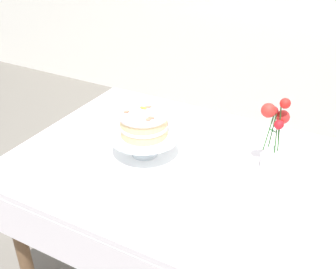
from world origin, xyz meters
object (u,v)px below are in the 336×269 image
object	(u,v)px
flower_vase	(274,140)
layer_cake	(144,123)
cake_stand	(144,138)
dining_table	(181,183)

from	to	relation	value
flower_vase	layer_cake	bearing A→B (deg)	-162.96
layer_cake	cake_stand	bearing A→B (deg)	102.25
dining_table	flower_vase	size ratio (longest dim) A/B	4.43
layer_cake	flower_vase	distance (m)	0.52
cake_stand	layer_cake	distance (m)	0.07
cake_stand	flower_vase	size ratio (longest dim) A/B	0.92
cake_stand	flower_vase	world-z (taller)	flower_vase
dining_table	layer_cake	distance (m)	0.30
cake_stand	flower_vase	distance (m)	0.52
dining_table	cake_stand	size ratio (longest dim) A/B	4.83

